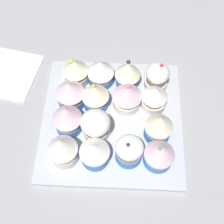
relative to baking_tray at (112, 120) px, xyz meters
The scene contains 18 objects.
ground_plane 2.10cm from the baking_tray, ahead, with size 180.00×180.00×3.00cm, color #9E9EA3.
baking_tray is the anchor object (origin of this frame).
cupcake_0 14.01cm from the baking_tray, 134.61° to the right, with size 6.03×6.03×8.19cm.
cupcake_1 10.71cm from the baking_tray, 107.63° to the right, with size 6.11×6.11×6.63cm.
cupcake_2 10.40cm from the baking_tray, 66.80° to the right, with size 5.55×5.55×6.99cm.
cupcake_3 14.10cm from the baking_tray, 43.55° to the right, with size 6.12×6.12×7.40cm.
cupcake_4 10.65cm from the baking_tray, 164.69° to the right, with size 6.20×6.20×8.12cm.
cupcake_5 6.55cm from the baking_tray, 130.19° to the right, with size 6.19×6.19×7.12cm.
cupcake_6 11.23cm from the baking_tray, 19.50° to the right, with size 5.87×5.87×7.52cm.
cupcake_7 10.94cm from the baking_tray, 157.32° to the left, with size 6.41×6.41×7.30cm.
cupcake_8 6.61cm from the baking_tray, 137.79° to the left, with size 5.98×5.98×7.25cm.
cupcake_9 6.63cm from the baking_tray, 49.42° to the left, with size 6.46×6.46×7.93cm.
cupcake_10 10.61cm from the baking_tray, 22.49° to the left, with size 5.59×5.59×6.76cm.
cupcake_11 13.94cm from the baking_tray, 131.26° to the left, with size 5.93×5.93×7.38cm.
cupcake_12 11.34cm from the baking_tray, 106.75° to the left, with size 6.20×6.20×6.90cm.
cupcake_13 11.07cm from the baking_tray, 72.04° to the left, with size 5.89×5.89×7.70cm.
cupcake_14 14.01cm from the baking_tray, 43.41° to the left, with size 5.35×5.35×7.38cm.
napkin 29.06cm from the baking_tray, 155.60° to the left, with size 14.52×14.16×0.60cm, color white.
Camera 1 is at (1.42, -31.60, 61.36)cm, focal length 49.26 mm.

